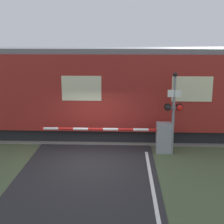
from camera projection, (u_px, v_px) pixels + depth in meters
name	position (u px, v px, depth m)	size (l,w,h in m)	color
ground_plane	(91.00, 161.00, 12.28)	(80.00, 80.00, 0.00)	#475638
track_bed	(99.00, 134.00, 15.59)	(36.00, 3.20, 0.13)	slate
train	(86.00, 91.00, 15.10)	(17.41, 2.91, 4.25)	black
crossing_barrier	(154.00, 136.00, 13.03)	(5.45, 0.44, 1.29)	gray
signal_post	(174.00, 109.00, 12.53)	(0.77, 0.26, 3.40)	gray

